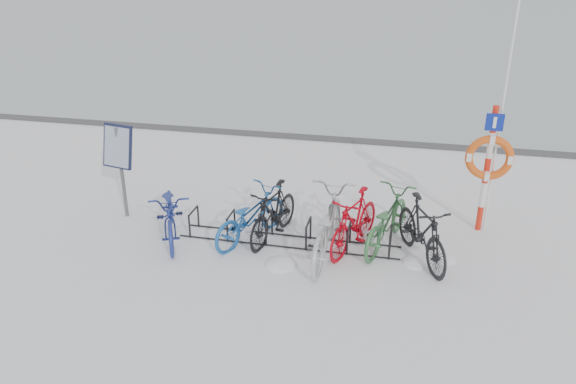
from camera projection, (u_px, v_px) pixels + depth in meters
name	position (u px, v px, depth m)	size (l,w,h in m)	color
ground	(289.00, 242.00, 10.13)	(900.00, 900.00, 0.00)	white
quay_edge	(335.00, 139.00, 15.39)	(400.00, 0.25, 0.10)	#3F3F42
bike_rack	(289.00, 233.00, 10.06)	(4.00, 0.48, 0.46)	black
info_board	(118.00, 152.00, 10.56)	(0.66, 0.36, 1.87)	#595B5E
lifebuoy_station	(489.00, 158.00, 9.96)	(0.84, 0.23, 4.34)	red
bike_0	(170.00, 211.00, 10.12)	(0.69, 1.97, 1.03)	navy
bike_1	(250.00, 214.00, 10.08)	(0.65, 1.86, 0.97)	#19539B
bike_2	(273.00, 211.00, 10.11)	(0.50, 1.75, 1.05)	black
bike_3	(326.00, 224.00, 9.49)	(0.78, 2.23, 1.17)	#A6AAAD
bike_4	(354.00, 220.00, 9.76)	(0.50, 1.79, 1.07)	#AE0311
bike_5	(386.00, 218.00, 9.87)	(0.68, 1.95, 1.02)	#336B3C
bike_6	(422.00, 229.00, 9.37)	(0.53, 1.87, 1.12)	black
snow_drifts	(316.00, 246.00, 10.00)	(5.48, 1.81, 0.19)	white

